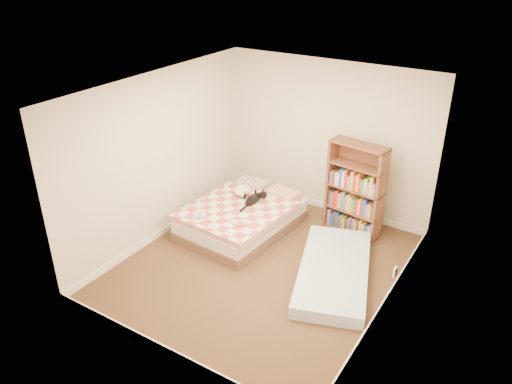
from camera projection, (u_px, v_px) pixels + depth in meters
The scene contains 6 objects.
room at pixel (263, 188), 6.45m from camera, with size 3.51×4.01×2.51m.
bed at pixel (243, 216), 7.77m from camera, with size 1.47×1.94×0.49m.
bookshelf at pixel (355, 199), 7.60m from camera, with size 0.91×0.41×1.46m.
floor_mattress at pixel (334, 271), 6.71m from camera, with size 0.89×1.98×0.18m, color #7FA7D4.
black_cat at pixel (254, 198), 7.71m from camera, with size 0.29×0.62×0.14m.
white_dog at pixel (242, 190), 7.92m from camera, with size 0.33×0.35×0.15m.
Camera 1 is at (3.00, -4.95, 4.05)m, focal length 35.00 mm.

